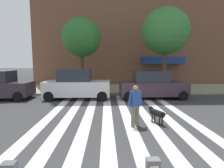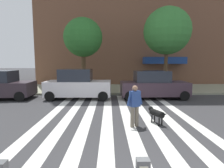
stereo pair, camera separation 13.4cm
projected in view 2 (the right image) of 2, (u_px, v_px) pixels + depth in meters
ground_plane at (135, 117)px, 8.37m from camera, size 160.00×160.00×0.00m
sidewalk_far at (122, 89)px, 17.12m from camera, size 80.00×6.00×0.15m
crosswalk_stripes at (117, 117)px, 8.36m from camera, size 6.75×11.04×0.01m
parked_car_behind_first at (78, 85)px, 12.60m from camera, size 4.48×1.97×2.07m
parked_car_third_in_line at (153, 86)px, 12.69m from camera, size 4.64×1.96×1.95m
street_tree_nearest at (83, 38)px, 15.18m from camera, size 3.25×3.25×6.09m
street_tree_middle at (167, 31)px, 14.91m from camera, size 3.86×3.86×6.88m
pedestrian_dog_walker at (135, 104)px, 7.04m from camera, size 0.68×0.37×1.64m
dog_on_leash at (156, 113)px, 7.46m from camera, size 0.55×1.02×0.65m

